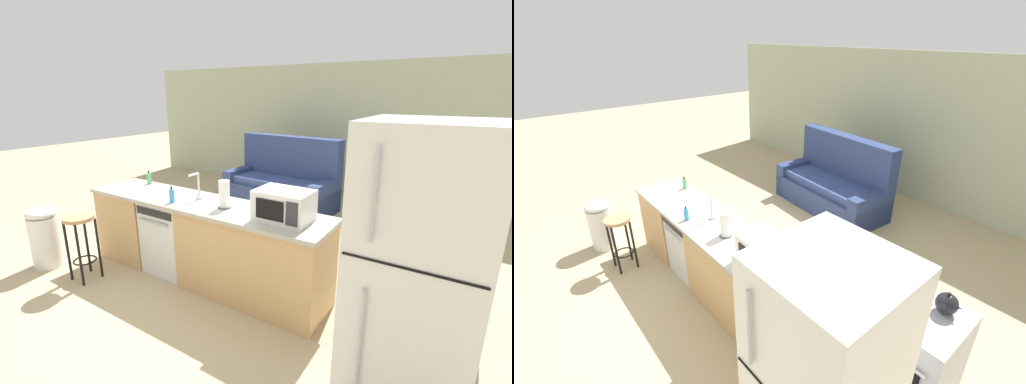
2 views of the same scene
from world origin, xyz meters
The scene contains 15 objects.
ground_plane centered at (0.00, 0.00, 0.00)m, with size 24.00×24.00×0.00m, color tan.
wall_back centered at (0.30, 4.20, 1.30)m, with size 10.00×0.06×2.60m.
kitchen_counter centered at (0.24, 0.00, 0.42)m, with size 2.94×0.66×0.90m.
dishwasher centered at (-0.25, 0.00, 0.42)m, with size 0.58×0.61×0.84m.
stove_range centered at (2.35, 0.55, 0.45)m, with size 0.76×0.68×0.90m.
refrigerator centered at (2.35, -0.55, 0.94)m, with size 0.72×0.73×1.88m.
microwave centered at (1.17, 0.00, 1.04)m, with size 0.50×0.37×0.28m.
sink_faucet centered at (0.09, 0.05, 1.03)m, with size 0.07×0.18×0.30m.
paper_towel_roll centered at (0.50, -0.02, 1.04)m, with size 0.14×0.14×0.28m.
soap_bottle centered at (-0.07, -0.18, 0.97)m, with size 0.06×0.06×0.18m.
dish_soap_bottle centered at (-0.89, 0.22, 0.97)m, with size 0.06×0.06×0.18m.
kettle centered at (2.52, 0.68, 0.99)m, with size 0.21×0.17×0.19m.
bar_stool centered at (-0.94, -0.73, 0.54)m, with size 0.32×0.32×0.74m.
trash_bin centered at (-1.62, -0.79, 0.38)m, with size 0.35×0.35×0.74m.
couch centered at (-0.33, 2.79, 0.39)m, with size 2.07×1.07×1.27m.
Camera 1 is at (2.53, -2.61, 2.00)m, focal length 24.00 mm.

